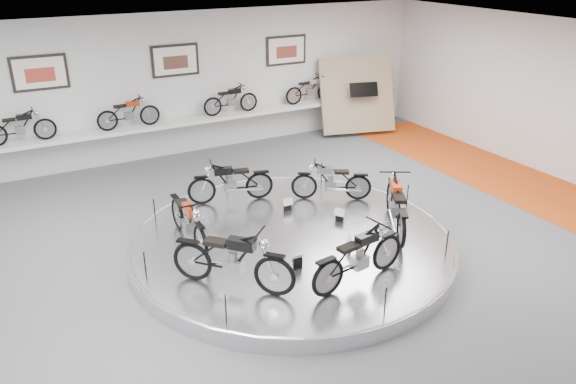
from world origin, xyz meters
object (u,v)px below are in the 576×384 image
bike_a (331,181)px  bike_e (359,256)px  shelf (183,122)px  bike_d (232,259)px  bike_f (396,205)px  bike_c (188,220)px  bike_b (231,182)px  display_platform (292,243)px

bike_a → bike_e: bike_e is taller
shelf → bike_d: bearing=-103.1°
bike_d → bike_f: size_ratio=1.01×
shelf → bike_c: bearing=-108.2°
bike_c → bike_f: bearing=70.0°
bike_d → bike_a: bearing=80.9°
bike_c → bike_e: size_ratio=0.99×
bike_a → bike_f: size_ratio=0.83×
bike_b → bike_c: size_ratio=0.96×
bike_d → shelf: bearing=124.2°
shelf → bike_e: (0.19, -8.37, -0.19)m
bike_a → bike_c: (-3.52, -0.42, 0.05)m
bike_b → bike_f: 3.71m
display_platform → bike_a: bike_a is taller
shelf → bike_c: 5.96m
bike_c → bike_d: 1.85m
bike_a → bike_e: bearing=96.3°
bike_b → bike_e: (0.57, -4.11, 0.03)m
display_platform → bike_c: bike_c is taller
bike_c → display_platform: bearing=68.7°
bike_a → bike_f: (0.34, -1.87, 0.09)m
shelf → bike_c: (-1.86, -5.66, -0.20)m
bike_b → bike_e: size_ratio=0.95×
display_platform → bike_b: size_ratio=3.91×
bike_f → bike_a: bearing=40.4°
bike_b → bike_c: bike_c is taller
bike_d → display_platform: bearing=79.4°
bike_b → bike_d: (-1.37, -3.24, 0.07)m
bike_c → bike_b: bearing=133.9°
bike_b → bike_c: 2.04m
shelf → bike_a: bike_a is taller
display_platform → bike_a: (1.66, 1.17, 0.60)m
bike_d → bike_f: 3.76m
bike_c → bike_d: size_ratio=0.91×
bike_e → display_platform: bearing=86.9°
display_platform → shelf: size_ratio=0.58×
display_platform → bike_f: 2.23m
shelf → bike_b: bearing=-95.0°
display_platform → bike_f: bearing=-19.3°
shelf → display_platform: bearing=-90.0°
bike_a → display_platform: bearing=66.6°
bike_a → bike_d: bike_d is taller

